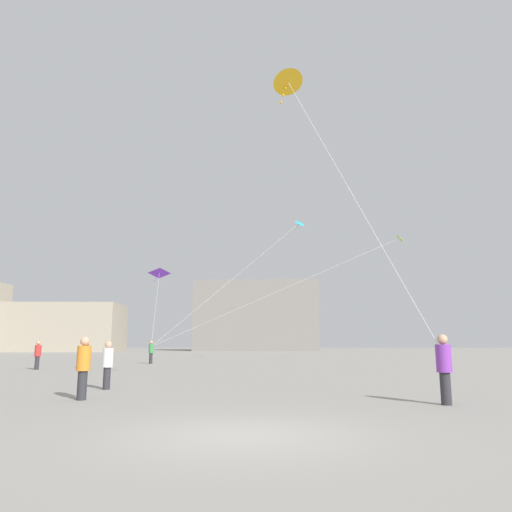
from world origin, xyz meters
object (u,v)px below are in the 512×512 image
object	(u,v)px
person_in_green	(151,351)
person_in_orange	(83,365)
person_in_black	(87,354)
kite_amber_diamond	(288,83)
kite_cyan_diamond	(298,225)
person_in_white	(108,363)
kite_lime_diamond	(393,241)
building_centre_hall	(62,328)
building_right_hall	(257,316)
person_in_red	(38,354)
person_in_purple	(444,366)
kite_violet_delta	(159,274)

from	to	relation	value
person_in_green	person_in_orange	xyz separation A→B (m)	(3.61, -23.70, 0.01)
person_in_black	kite_amber_diamond	world-z (taller)	kite_amber_diamond
person_in_orange	kite_cyan_diamond	size ratio (longest dim) A/B	0.14
person_in_black	person_in_white	bearing A→B (deg)	-114.95
person_in_white	kite_lime_diamond	distance (m)	32.83
building_centre_hall	building_right_hall	distance (m)	37.87
person_in_white	person_in_red	bearing A→B (deg)	-118.06
person_in_red	building_right_hall	size ratio (longest dim) A/B	0.07
person_in_orange	kite_cyan_diamond	xyz separation A→B (m)	(8.41, 29.97, 11.62)
person_in_red	person_in_green	bearing A→B (deg)	-62.37
person_in_orange	kite_lime_diamond	xyz separation A→B (m)	(17.09, 29.10, 9.82)
kite_amber_diamond	kite_cyan_diamond	distance (m)	28.25
person_in_purple	person_in_green	world-z (taller)	person_in_purple
person_in_purple	kite_violet_delta	world-z (taller)	kite_violet_delta
person_in_black	building_right_hall	world-z (taller)	building_right_hall
kite_amber_diamond	kite_cyan_diamond	xyz separation A→B (m)	(2.35, 28.09, 1.84)
person_in_red	kite_lime_diamond	distance (m)	30.71
kite_lime_diamond	building_right_hall	bearing A→B (deg)	103.21
kite_cyan_diamond	kite_violet_delta	bearing A→B (deg)	-163.06
kite_amber_diamond	kite_violet_delta	xyz separation A→B (m)	(-9.82, 24.39, -3.37)
kite_violet_delta	kite_cyan_diamond	bearing A→B (deg)	16.94
person_in_orange	kite_amber_diamond	world-z (taller)	kite_amber_diamond
person_in_white	kite_lime_diamond	bearing A→B (deg)	174.28
person_in_white	person_in_orange	distance (m)	3.08
person_in_green	kite_cyan_diamond	size ratio (longest dim) A/B	0.14
person_in_red	kite_amber_diamond	distance (m)	22.10
kite_lime_diamond	kite_violet_delta	size ratio (longest dim) A/B	3.38
person_in_white	kite_violet_delta	world-z (taller)	kite_violet_delta
person_in_black	kite_lime_diamond	world-z (taller)	kite_lime_diamond
person_in_black	building_centre_hall	distance (m)	64.56
person_in_white	person_in_green	bearing A→B (deg)	-142.86
kite_cyan_diamond	person_in_white	bearing A→B (deg)	-107.94
person_in_purple	person_in_white	size ratio (longest dim) A/B	1.10
person_in_black	kite_cyan_diamond	xyz separation A→B (m)	(14.10, 14.15, 11.68)
person_in_green	person_in_red	size ratio (longest dim) A/B	1.02
kite_lime_diamond	person_in_red	bearing A→B (deg)	-151.65
kite_lime_diamond	building_centre_hall	size ratio (longest dim) A/B	1.00
person_in_orange	kite_cyan_diamond	distance (m)	33.22
person_in_white	kite_cyan_diamond	world-z (taller)	kite_cyan_diamond
person_in_orange	person_in_white	bearing A→B (deg)	145.59
person_in_orange	kite_lime_diamond	size ratio (longest dim) A/B	0.08
person_in_white	kite_violet_delta	distance (m)	24.33
person_in_orange	kite_amber_diamond	bearing A→B (deg)	67.19
building_centre_hall	person_in_red	bearing A→B (deg)	-68.16
person_in_orange	person_in_green	bearing A→B (deg)	148.67
person_in_orange	kite_violet_delta	size ratio (longest dim) A/B	0.27
person_in_black	building_right_hall	distance (m)	71.07
building_right_hall	person_in_orange	bearing A→B (deg)	-92.49
person_in_orange	person_in_red	distance (m)	17.50
person_in_red	person_in_white	bearing A→B (deg)	-178.23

